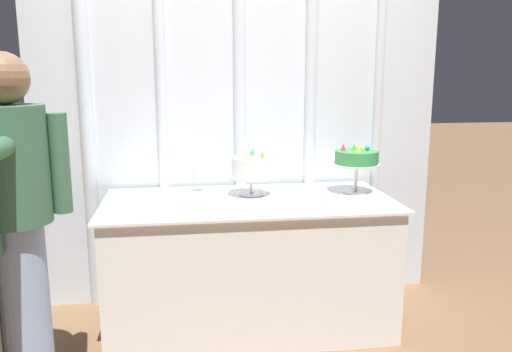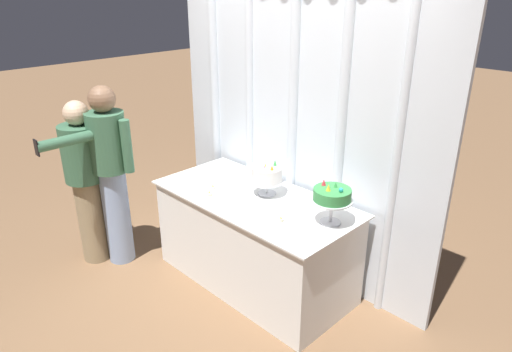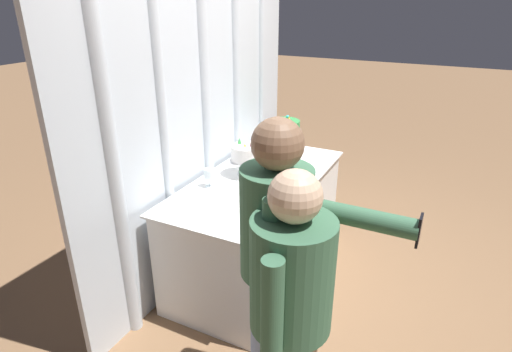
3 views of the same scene
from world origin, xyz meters
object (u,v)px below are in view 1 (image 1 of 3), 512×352
cake_display_nearleft (251,169)px  tealight_near_left (202,210)px  tealight_far_left (187,206)px  tealight_near_right (324,202)px  cake_display_nearright (356,159)px  wine_glass (199,176)px  guest_man_dark_suit (16,221)px  cake_table (249,263)px

cake_display_nearleft → tealight_near_left: 0.49m
tealight_far_left → tealight_near_left: (0.08, -0.10, 0.00)m
cake_display_nearleft → tealight_near_right: cake_display_nearleft is taller
cake_display_nearleft → tealight_far_left: (-0.39, -0.24, -0.15)m
cake_display_nearright → wine_glass: cake_display_nearright is taller
tealight_far_left → guest_man_dark_suit: 0.90m
tealight_near_right → wine_glass: bearing=150.4°
cake_display_nearright → cake_display_nearleft: bearing=177.7°
tealight_near_left → cake_display_nearleft: bearing=47.6°
cake_display_nearleft → cake_display_nearright: size_ratio=0.89×
guest_man_dark_suit → cake_display_nearright: bearing=21.8°
tealight_near_left → tealight_near_right: same height
cake_table → tealight_near_left: bearing=-140.6°
tealight_near_left → cake_table: bearing=39.4°
cake_table → cake_display_nearright: (0.68, 0.08, 0.60)m
cake_table → cake_display_nearright: cake_display_nearright is taller
cake_display_nearleft → cake_display_nearright: 0.65m
cake_display_nearleft → tealight_near_left: size_ratio=5.36×
tealight_near_left → wine_glass: bearing=90.2°
tealight_near_left → cake_display_nearright: bearing=18.2°
tealight_near_left → tealight_far_left: bearing=127.7°
cake_table → tealight_far_left: 0.55m
cake_table → tealight_far_left: (-0.36, -0.13, 0.40)m
wine_glass → guest_man_dark_suit: guest_man_dark_suit is taller
tealight_far_left → guest_man_dark_suit: bearing=-146.0°
cake_table → wine_glass: size_ratio=12.48×
wine_glass → guest_man_dark_suit: 1.20m
cake_table → wine_glass: wine_glass is taller
wine_glass → tealight_near_left: 0.49m
wine_glass → cake_display_nearleft: bearing=-24.0°
cake_display_nearleft → wine_glass: size_ratio=2.05×
tealight_far_left → guest_man_dark_suit: guest_man_dark_suit is taller
cake_display_nearright → tealight_near_left: (-0.96, -0.31, -0.20)m
cake_table → cake_display_nearleft: (0.03, 0.11, 0.56)m
cake_display_nearleft → guest_man_dark_suit: bearing=-146.9°
wine_glass → guest_man_dark_suit: size_ratio=0.08×
cake_table → cake_display_nearleft: size_ratio=6.08×
cake_table → tealight_near_left: size_ratio=32.59×
cake_display_nearleft → wine_glass: 0.35m
cake_display_nearright → tealight_far_left: bearing=-168.5°
tealight_near_left → guest_man_dark_suit: guest_man_dark_suit is taller
wine_glass → cake_table: bearing=-41.5°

